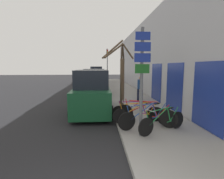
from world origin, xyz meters
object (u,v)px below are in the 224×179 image
(parked_car_2, at_px, (95,79))
(pedestrian_near, at_px, (140,87))
(bicycle_4, at_px, (136,112))
(bicycle_2, at_px, (146,114))
(bicycle_0, at_px, (163,122))
(bicycle_1, at_px, (147,117))
(bicycle_3, at_px, (139,114))
(parked_car_0, at_px, (92,94))
(parked_car_3, at_px, (96,76))
(street_tree, at_px, (121,77))
(traffic_light, at_px, (107,62))
(signpost, at_px, (142,77))
(parked_car_1, at_px, (94,83))

(parked_car_2, xyz_separation_m, pedestrian_near, (3.24, -8.82, 0.10))
(bicycle_4, relative_size, parked_car_2, 0.48)
(bicycle_2, bearing_deg, pedestrian_near, 24.20)
(bicycle_0, distance_m, parked_car_2, 14.98)
(bicycle_1, distance_m, bicycle_3, 0.67)
(bicycle_1, xyz_separation_m, bicycle_3, (-0.17, 0.65, -0.03))
(bicycle_3, relative_size, bicycle_4, 1.06)
(bicycle_4, bearing_deg, bicycle_2, -138.48)
(parked_car_0, bearing_deg, bicycle_3, -48.00)
(bicycle_2, bearing_deg, parked_car_3, 41.58)
(parked_car_3, relative_size, street_tree, 1.28)
(parked_car_2, distance_m, traffic_light, 2.61)
(bicycle_3, height_order, parked_car_0, parked_car_0)
(bicycle_0, bearing_deg, bicycle_2, -4.20)
(street_tree, relative_size, traffic_light, 0.82)
(signpost, xyz_separation_m, bicycle_3, (0.25, 1.40, -1.63))
(signpost, xyz_separation_m, parked_car_2, (-1.80, 14.98, -1.15))
(bicycle_3, xyz_separation_m, parked_car_2, (-2.06, 13.58, 0.49))
(signpost, distance_m, parked_car_3, 20.54)
(street_tree, bearing_deg, bicycle_2, -71.52)
(bicycle_0, distance_m, bicycle_1, 0.67)
(bicycle_0, distance_m, parked_car_3, 20.37)
(bicycle_0, relative_size, street_tree, 0.54)
(pedestrian_near, bearing_deg, bicycle_3, -114.72)
(bicycle_4, distance_m, parked_car_0, 2.87)
(bicycle_0, xyz_separation_m, street_tree, (-1.09, 3.09, 1.44))
(bicycle_0, relative_size, bicycle_2, 0.95)
(bicycle_0, height_order, pedestrian_near, pedestrian_near)
(parked_car_3, bearing_deg, pedestrian_near, -77.25)
(signpost, xyz_separation_m, bicycle_1, (0.43, 0.76, -1.60))
(bicycle_2, xyz_separation_m, bicycle_4, (-0.28, 0.50, -0.04))
(bicycle_1, distance_m, traffic_light, 15.22)
(bicycle_2, relative_size, parked_car_2, 0.48)
(bicycle_2, relative_size, street_tree, 0.57)
(bicycle_4, bearing_deg, parked_car_2, 21.42)
(parked_car_1, bearing_deg, traffic_light, 76.19)
(parked_car_0, distance_m, parked_car_3, 16.76)
(bicycle_1, height_order, parked_car_1, parked_car_1)
(parked_car_0, xyz_separation_m, pedestrian_near, (3.20, 2.47, 0.06))
(bicycle_2, distance_m, parked_car_3, 19.41)
(parked_car_1, distance_m, parked_car_3, 10.71)
(signpost, relative_size, bicycle_3, 1.61)
(bicycle_1, relative_size, parked_car_3, 0.49)
(bicycle_2, height_order, parked_car_2, parked_car_2)
(bicycle_0, relative_size, parked_car_1, 0.44)
(bicycle_0, height_order, bicycle_2, bicycle_2)
(parked_car_0, bearing_deg, street_tree, -12.09)
(bicycle_2, xyz_separation_m, parked_car_3, (-2.24, 19.27, 0.55))
(parked_car_3, distance_m, pedestrian_near, 14.64)
(bicycle_3, bearing_deg, bicycle_2, -140.04)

